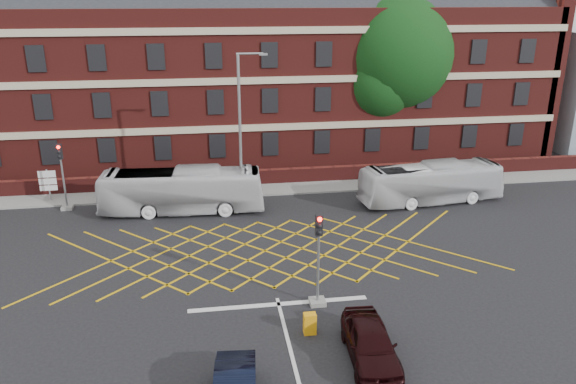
{
  "coord_description": "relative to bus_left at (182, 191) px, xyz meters",
  "views": [
    {
      "loc": [
        -2.83,
        -25.09,
        13.09
      ],
      "look_at": [
        1.17,
        1.5,
        3.47
      ],
      "focal_mm": 35.0,
      "sensor_mm": 36.0,
      "label": 1
    }
  ],
  "objects": [
    {
      "name": "box_junction_hatching",
      "position": [
        4.47,
        -6.44,
        -1.41
      ],
      "size": [
        8.22,
        8.22,
        0.02
      ],
      "primitive_type": "cube",
      "rotation": [
        0.0,
        0.0,
        0.79
      ],
      "color": "#CC990C",
      "rests_on": "ground"
    },
    {
      "name": "car_maroon",
      "position": [
        7.35,
        -16.36,
        -0.68
      ],
      "size": [
        1.97,
        4.39,
        1.46
      ],
      "primitive_type": "imported",
      "rotation": [
        0.0,
        0.0,
        -0.06
      ],
      "color": "black",
      "rests_on": "ground"
    },
    {
      "name": "boundary_wall",
      "position": [
        4.47,
        4.56,
        -0.86
      ],
      "size": [
        56.0,
        0.5,
        1.1
      ],
      "primitive_type": "cube",
      "color": "#4F1615",
      "rests_on": "ground"
    },
    {
      "name": "traffic_light_far",
      "position": [
        -7.33,
        1.57,
        0.35
      ],
      "size": [
        0.7,
        0.7,
        4.27
      ],
      "color": "slate",
      "rests_on": "ground"
    },
    {
      "name": "deciduous_tree",
      "position": [
        16.69,
        10.01,
        6.44
      ],
      "size": [
        9.17,
        9.17,
        13.08
      ],
      "color": "black",
      "rests_on": "ground"
    },
    {
      "name": "bus_left",
      "position": [
        0.0,
        0.0,
        0.0
      ],
      "size": [
        10.28,
        3.02,
        2.83
      ],
      "primitive_type": "imported",
      "rotation": [
        0.0,
        0.0,
        1.51
      ],
      "color": "silver",
      "rests_on": "ground"
    },
    {
      "name": "far_pavement",
      "position": [
        4.47,
        3.56,
        -1.35
      ],
      "size": [
        60.0,
        3.0,
        0.12
      ],
      "primitive_type": "cube",
      "color": "slate",
      "rests_on": "ground"
    },
    {
      "name": "ground",
      "position": [
        4.47,
        -8.44,
        -1.41
      ],
      "size": [
        120.0,
        120.0,
        0.0
      ],
      "primitive_type": "plane",
      "color": "black",
      "rests_on": "ground"
    },
    {
      "name": "utility_cabinet",
      "position": [
        5.42,
        -14.34,
        -0.96
      ],
      "size": [
        0.5,
        0.37,
        0.9
      ],
      "primitive_type": "cube",
      "color": "orange",
      "rests_on": "ground"
    },
    {
      "name": "victorian_building",
      "position": [
        4.72,
        13.56,
        6.42
      ],
      "size": [
        51.0,
        12.17,
        20.4
      ],
      "color": "#5B1A17",
      "rests_on": "ground"
    },
    {
      "name": "stop_line",
      "position": [
        4.47,
        -11.94,
        -1.4
      ],
      "size": [
        8.0,
        0.3,
        0.02
      ],
      "primitive_type": "cube",
      "color": "silver",
      "rests_on": "ground"
    },
    {
      "name": "traffic_light_near",
      "position": [
        6.19,
        -12.15,
        0.35
      ],
      "size": [
        0.7,
        0.7,
        4.27
      ],
      "color": "slate",
      "rests_on": "ground"
    },
    {
      "name": "street_lamp",
      "position": [
        3.81,
        0.24,
        2.0
      ],
      "size": [
        2.25,
        1.0,
        9.72
      ],
      "color": "slate",
      "rests_on": "ground"
    },
    {
      "name": "direction_signs",
      "position": [
        -8.73,
        3.17,
        -0.04
      ],
      "size": [
        1.1,
        0.16,
        2.2
      ],
      "color": "gray",
      "rests_on": "ground"
    },
    {
      "name": "bus_right",
      "position": [
        16.03,
        -0.68,
        -0.09
      ],
      "size": [
        9.69,
        3.24,
        2.65
      ],
      "primitive_type": "imported",
      "rotation": [
        0.0,
        0.0,
        1.68
      ],
      "color": "silver",
      "rests_on": "ground"
    }
  ]
}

